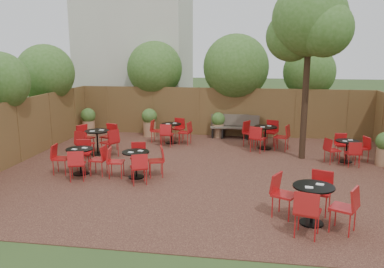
# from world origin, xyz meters

# --- Properties ---
(ground) EXTENTS (80.00, 80.00, 0.00)m
(ground) POSITION_xyz_m (0.00, 0.00, 0.00)
(ground) COLOR #354F23
(ground) RESTS_ON ground
(courtyard_paving) EXTENTS (12.00, 10.00, 0.02)m
(courtyard_paving) POSITION_xyz_m (0.00, 0.00, 0.01)
(courtyard_paving) COLOR #351C15
(courtyard_paving) RESTS_ON ground
(fence_back) EXTENTS (12.00, 0.08, 2.00)m
(fence_back) POSITION_xyz_m (0.00, 5.00, 1.00)
(fence_back) COLOR brown
(fence_back) RESTS_ON ground
(fence_left) EXTENTS (0.08, 10.00, 2.00)m
(fence_left) POSITION_xyz_m (-6.00, 0.00, 1.00)
(fence_left) COLOR brown
(fence_left) RESTS_ON ground
(neighbour_building) EXTENTS (5.00, 4.00, 8.00)m
(neighbour_building) POSITION_xyz_m (-4.50, 8.00, 4.00)
(neighbour_building) COLOR beige
(neighbour_building) RESTS_ON ground
(overhang_foliage) EXTENTS (15.81, 10.84, 2.76)m
(overhang_foliage) POSITION_xyz_m (-1.85, 2.68, 2.73)
(overhang_foliage) COLOR #38611F
(overhang_foliage) RESTS_ON ground
(courtyard_tree) EXTENTS (2.55, 2.45, 5.59)m
(courtyard_tree) POSITION_xyz_m (2.90, 1.82, 4.27)
(courtyard_tree) COLOR black
(courtyard_tree) RESTS_ON courtyard_paving
(park_bench_left) EXTENTS (1.55, 0.62, 0.94)m
(park_bench_left) POSITION_xyz_m (0.35, 4.63, 0.50)
(park_bench_left) COLOR brown
(park_bench_left) RESTS_ON courtyard_paving
(park_bench_right) EXTENTS (1.55, 0.69, 0.93)m
(park_bench_right) POSITION_xyz_m (0.79, 4.63, 0.50)
(park_bench_right) COLOR brown
(park_bench_right) RESTS_ON courtyard_paving
(bistro_tables) EXTENTS (9.78, 8.28, 0.95)m
(bistro_tables) POSITION_xyz_m (-0.45, 0.49, 0.47)
(bistro_tables) COLOR black
(bistro_tables) RESTS_ON courtyard_paving
(planters) EXTENTS (11.45, 3.89, 1.15)m
(planters) POSITION_xyz_m (-1.23, 3.75, 0.61)
(planters) COLOR #A17450
(planters) RESTS_ON courtyard_paving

